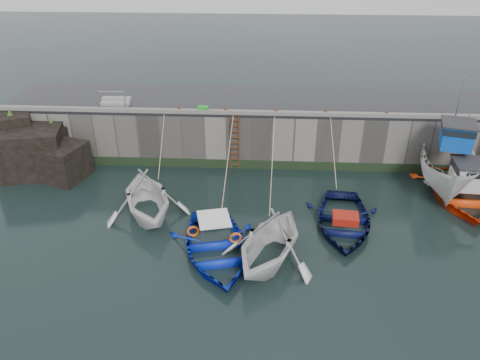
# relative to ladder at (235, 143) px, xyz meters

# --- Properties ---
(ground) EXTENTS (120.00, 120.00, 0.00)m
(ground) POSITION_rel_ladder_xyz_m (2.00, -9.91, -1.59)
(ground) COLOR black
(ground) RESTS_ON ground
(quay_back) EXTENTS (30.00, 5.00, 3.00)m
(quay_back) POSITION_rel_ladder_xyz_m (2.00, 2.59, -0.09)
(quay_back) COLOR slate
(quay_back) RESTS_ON ground
(road_back) EXTENTS (30.00, 5.00, 0.16)m
(road_back) POSITION_rel_ladder_xyz_m (2.00, 2.59, 1.49)
(road_back) COLOR black
(road_back) RESTS_ON quay_back
(kerb_back) EXTENTS (30.00, 0.30, 0.20)m
(kerb_back) POSITION_rel_ladder_xyz_m (2.00, 0.24, 1.67)
(kerb_back) COLOR slate
(kerb_back) RESTS_ON road_back
(algae_back) EXTENTS (30.00, 0.08, 0.50)m
(algae_back) POSITION_rel_ladder_xyz_m (2.00, 0.05, -1.34)
(algae_back) COLOR black
(algae_back) RESTS_ON ground
(rock_outcrop) EXTENTS (5.85, 4.24, 3.41)m
(rock_outcrop) POSITION_rel_ladder_xyz_m (-10.92, -0.80, -0.33)
(rock_outcrop) COLOR black
(rock_outcrop) RESTS_ON ground
(ladder) EXTENTS (0.51, 0.08, 3.20)m
(ladder) POSITION_rel_ladder_xyz_m (0.00, 0.00, 0.00)
(ladder) COLOR #3F1E0F
(ladder) RESTS_ON ground
(boat_near_white) EXTENTS (5.72, 6.08, 2.56)m
(boat_near_white) POSITION_rel_ladder_xyz_m (-3.81, -4.90, -1.59)
(boat_near_white) COLOR silver
(boat_near_white) RESTS_ON ground
(boat_near_white_rope) EXTENTS (0.04, 3.60, 3.10)m
(boat_near_white_rope) POSITION_rel_ladder_xyz_m (-3.81, -1.16, -1.59)
(boat_near_white_rope) COLOR tan
(boat_near_white_rope) RESTS_ON ground
(boat_near_blue) EXTENTS (5.10, 6.25, 1.13)m
(boat_near_blue) POSITION_rel_ladder_xyz_m (-0.28, -7.72, -1.59)
(boat_near_blue) COLOR #0B24AD
(boat_near_blue) RESTS_ON ground
(boat_near_blue_rope) EXTENTS (0.04, 5.91, 3.10)m
(boat_near_blue_rope) POSITION_rel_ladder_xyz_m (-0.28, -2.57, -1.59)
(boat_near_blue_rope) COLOR tan
(boat_near_blue_rope) RESTS_ON ground
(boat_near_blacktrim) EXTENTS (5.75, 6.11, 2.57)m
(boat_near_blacktrim) POSITION_rel_ladder_xyz_m (1.92, -8.03, -1.59)
(boat_near_blacktrim) COLOR silver
(boat_near_blacktrim) RESTS_ON ground
(boat_near_blacktrim_rope) EXTENTS (0.04, 6.19, 3.10)m
(boat_near_blacktrim_rope) POSITION_rel_ladder_xyz_m (1.92, -2.72, -1.59)
(boat_near_blacktrim_rope) COLOR tan
(boat_near_blacktrim_rope) RESTS_ON ground
(boat_near_navy) EXTENTS (4.12, 5.43, 1.06)m
(boat_near_navy) POSITION_rel_ladder_xyz_m (5.27, -5.38, -1.59)
(boat_near_navy) COLOR #090E38
(boat_near_navy) RESTS_ON ground
(boat_near_navy_rope) EXTENTS (0.04, 3.94, 3.10)m
(boat_near_navy_rope) POSITION_rel_ladder_xyz_m (5.27, -1.40, -1.59)
(boat_near_navy_rope) COLOR tan
(boat_near_navy_rope) RESTS_ON ground
(boat_far_white) EXTENTS (4.46, 7.68, 5.79)m
(boat_far_white) POSITION_rel_ladder_xyz_m (11.10, -1.22, -0.42)
(boat_far_white) COLOR silver
(boat_far_white) RESTS_ON ground
(boat_far_orange) EXTENTS (4.86, 6.47, 4.27)m
(boat_far_orange) POSITION_rel_ladder_xyz_m (11.50, -2.44, -1.18)
(boat_far_orange) COLOR #FF410D
(boat_far_orange) RESTS_ON ground
(fish_crate) EXTENTS (0.62, 0.46, 0.33)m
(fish_crate) POSITION_rel_ladder_xyz_m (-1.71, 0.39, 1.74)
(fish_crate) COLOR #1B9725
(fish_crate) RESTS_ON road_back
(railing) EXTENTS (1.60, 1.05, 1.00)m
(railing) POSITION_rel_ladder_xyz_m (-6.75, 1.33, 1.77)
(railing) COLOR #A5A8AD
(railing) RESTS_ON road_back
(bollard_a) EXTENTS (0.18, 0.18, 0.28)m
(bollard_a) POSITION_rel_ladder_xyz_m (-3.00, 0.34, 1.71)
(bollard_a) COLOR #3F1E0F
(bollard_a) RESTS_ON road_back
(bollard_b) EXTENTS (0.18, 0.18, 0.28)m
(bollard_b) POSITION_rel_ladder_xyz_m (-0.50, 0.34, 1.71)
(bollard_b) COLOR #3F1E0F
(bollard_b) RESTS_ON road_back
(bollard_c) EXTENTS (0.18, 0.18, 0.28)m
(bollard_c) POSITION_rel_ladder_xyz_m (2.20, 0.34, 1.71)
(bollard_c) COLOR #3F1E0F
(bollard_c) RESTS_ON road_back
(bollard_d) EXTENTS (0.18, 0.18, 0.28)m
(bollard_d) POSITION_rel_ladder_xyz_m (4.80, 0.34, 1.71)
(bollard_d) COLOR #3F1E0F
(bollard_d) RESTS_ON road_back
(bollard_e) EXTENTS (0.18, 0.18, 0.28)m
(bollard_e) POSITION_rel_ladder_xyz_m (8.00, 0.34, 1.71)
(bollard_e) COLOR #3F1E0F
(bollard_e) RESTS_ON road_back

